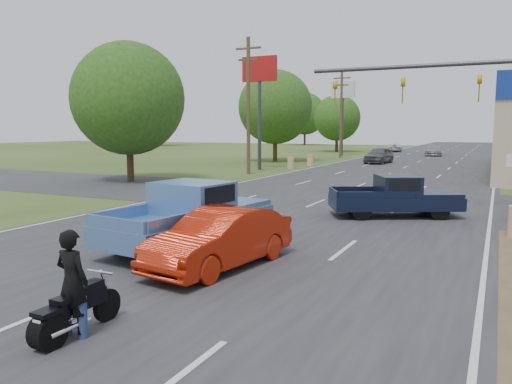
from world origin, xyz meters
The scene contains 23 objects.
ground centered at (0.00, 0.00, 0.00)m, with size 200.00×200.00×0.00m, color #2D481C.
main_road centered at (0.00, 40.00, 0.01)m, with size 15.00×180.00×0.02m, color #2D2D30.
cross_road centered at (0.00, 18.00, 0.01)m, with size 120.00×10.00×0.02m, color #2D2D30.
utility_pole_5 centered at (-9.50, 28.00, 5.32)m, with size 2.00×0.28×10.00m.
utility_pole_6 centered at (-9.50, 52.00, 5.32)m, with size 2.00×0.28×10.00m.
tree_0 centered at (-14.00, 20.00, 5.26)m, with size 7.14×7.14×8.84m.
tree_1 centered at (-13.50, 42.00, 5.57)m, with size 7.56×7.56×9.36m.
tree_2 centered at (-14.20, 66.00, 4.95)m, with size 6.72×6.72×8.32m.
tree_4 centered at (-55.00, 75.00, 6.82)m, with size 9.24×9.24×11.44m.
tree_6 centered at (-30.00, 95.00, 6.51)m, with size 8.82×8.82×10.92m.
barrel_2 centered at (-8.50, 34.00, 0.50)m, with size 0.56×0.56×1.00m, color orange.
barrel_3 centered at (-8.20, 38.00, 0.50)m, with size 0.56×0.56×1.00m, color orange.
pole_sign_left_near centered at (-10.50, 32.00, 7.17)m, with size 3.00×0.35×9.20m.
pole_sign_left_far centered at (-10.50, 56.00, 7.17)m, with size 3.00×0.35×9.20m.
signal_mast centered at (5.82, 17.00, 4.80)m, with size 9.12×0.40×7.00m.
red_convertible centered at (1.37, 4.98, 0.72)m, with size 1.52×4.34×1.43m, color #AC1D07.
motorcycle centered at (1.28, 0.35, 0.42)m, with size 0.58×1.87×0.95m.
rider centered at (1.28, 0.38, 0.85)m, with size 0.62×0.41×1.70m, color black.
blue_pickup centered at (-0.48, 6.64, 0.95)m, with size 2.83×5.87×1.87m.
navy_pickup centered at (3.94, 14.18, 0.81)m, with size 5.14×3.86×1.60m.
distant_car_grey centered at (-3.19, 43.80, 0.79)m, with size 1.87×4.64×1.58m, color #535358.
distant_car_silver centered at (-0.09, 60.74, 0.71)m, with size 2.00×4.91×1.43m, color #9B9B9F.
distant_car_white centered at (-6.50, 69.86, 0.58)m, with size 1.93×4.19×1.16m, color beige.
Camera 1 is at (7.36, -5.31, 3.38)m, focal length 35.00 mm.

